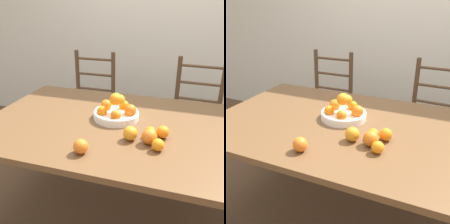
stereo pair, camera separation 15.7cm
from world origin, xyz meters
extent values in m
plane|color=brown|center=(0.00, 0.00, 0.00)|extent=(12.00, 12.00, 0.00)
cube|color=silver|center=(0.00, 1.58, 1.30)|extent=(8.00, 0.06, 2.60)
cube|color=brown|center=(0.00, 0.00, 0.75)|extent=(1.93, 1.07, 0.03)
cylinder|color=brown|center=(-0.88, 0.46, 0.37)|extent=(0.07, 0.07, 0.73)
cylinder|color=white|center=(-0.16, 0.07, 0.79)|extent=(0.29, 0.29, 0.04)
torus|color=white|center=(-0.16, 0.07, 0.80)|extent=(0.29, 0.29, 0.02)
sphere|color=orange|center=(-0.07, 0.07, 0.83)|extent=(0.08, 0.08, 0.08)
sphere|color=orange|center=(-0.14, 0.15, 0.82)|extent=(0.07, 0.07, 0.07)
sphere|color=orange|center=(-0.25, 0.11, 0.83)|extent=(0.07, 0.07, 0.07)
sphere|color=orange|center=(-0.24, 0.02, 0.82)|extent=(0.06, 0.06, 0.06)
sphere|color=orange|center=(-0.14, -0.02, 0.83)|extent=(0.07, 0.07, 0.07)
sphere|color=orange|center=(-0.14, 0.07, 0.89)|extent=(0.07, 0.07, 0.07)
sphere|color=orange|center=(-0.17, 0.07, 0.90)|extent=(0.08, 0.08, 0.08)
sphere|color=orange|center=(-0.17, 0.06, 0.90)|extent=(0.08, 0.08, 0.08)
sphere|color=orange|center=(-0.01, -0.18, 0.80)|extent=(0.08, 0.08, 0.08)
sphere|color=orange|center=(-0.21, -0.38, 0.80)|extent=(0.08, 0.08, 0.08)
sphere|color=orange|center=(0.15, -0.24, 0.80)|extent=(0.06, 0.06, 0.06)
sphere|color=orange|center=(0.10, -0.19, 0.81)|extent=(0.08, 0.08, 0.08)
sphere|color=orange|center=(0.15, -0.10, 0.80)|extent=(0.07, 0.07, 0.07)
sphere|color=orange|center=(0.09, -0.12, 0.80)|extent=(0.06, 0.06, 0.06)
cylinder|color=#513823|center=(-0.85, 0.62, 0.23)|extent=(0.04, 0.04, 0.45)
cylinder|color=#513823|center=(-0.47, 0.62, 0.23)|extent=(0.04, 0.04, 0.45)
cylinder|color=#513823|center=(-0.85, 0.98, 0.50)|extent=(0.04, 0.04, 1.01)
cylinder|color=#513823|center=(-0.47, 0.98, 0.50)|extent=(0.04, 0.04, 1.01)
cube|color=#513823|center=(-0.66, 0.80, 0.47)|extent=(0.42, 0.40, 0.04)
cylinder|color=#513823|center=(-0.66, 0.98, 0.62)|extent=(0.38, 0.03, 0.02)
cylinder|color=#513823|center=(-0.66, 0.98, 0.77)|extent=(0.38, 0.03, 0.02)
cylinder|color=#513823|center=(-0.66, 0.98, 0.93)|extent=(0.38, 0.03, 0.02)
cylinder|color=#513823|center=(0.13, 0.63, 0.23)|extent=(0.04, 0.04, 0.45)
cylinder|color=#513823|center=(0.51, 0.61, 0.23)|extent=(0.04, 0.04, 0.45)
cylinder|color=#513823|center=(0.15, 0.99, 0.50)|extent=(0.04, 0.04, 1.01)
cube|color=#513823|center=(0.33, 0.80, 0.47)|extent=(0.44, 0.42, 0.04)
cylinder|color=#513823|center=(0.34, 0.98, 0.62)|extent=(0.38, 0.05, 0.02)
cylinder|color=#513823|center=(0.34, 0.98, 0.77)|extent=(0.38, 0.05, 0.02)
cylinder|color=#513823|center=(0.34, 0.98, 0.93)|extent=(0.38, 0.05, 0.02)
camera|label=1|loc=(0.27, -1.40, 1.47)|focal=42.00mm
camera|label=2|loc=(0.42, -1.34, 1.47)|focal=42.00mm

